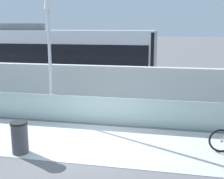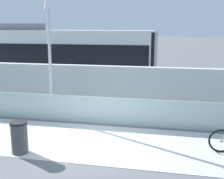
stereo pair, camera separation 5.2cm
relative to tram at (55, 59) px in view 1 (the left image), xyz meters
name	(u,v)px [view 1 (the left image)]	position (x,y,z in m)	size (l,w,h in m)	color
ground_plane	(92,142)	(3.99, -6.85, -1.89)	(200.00, 200.00, 0.00)	slate
bike_path_deck	(92,142)	(3.99, -6.85, -1.89)	(32.00, 3.20, 0.01)	silver
glass_parapet	(105,111)	(3.99, -5.00, -1.37)	(32.00, 0.05, 1.05)	#ADC6C1
concrete_barrier_wall	(114,89)	(3.99, -3.20, -0.89)	(32.00, 0.36, 2.00)	silver
tram_rail_near	(123,98)	(3.99, -0.72, -1.89)	(32.00, 0.08, 0.01)	#595654
tram_rail_far	(128,92)	(3.99, 0.72, -1.89)	(32.00, 0.08, 0.01)	#595654
tram	(55,59)	(0.00, 0.00, 0.00)	(11.06, 2.54, 3.81)	silver
lamp_post_antenna	(49,36)	(1.72, -4.70, 1.40)	(0.28, 0.28, 5.20)	gray
trash_bin	(20,138)	(2.15, -8.10, -1.41)	(0.51, 0.51, 0.96)	#47474C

